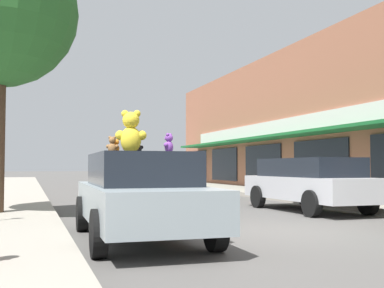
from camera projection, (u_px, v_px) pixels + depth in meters
ground_plane at (280, 231)px, 9.30m from camera, size 260.00×260.00×0.00m
plush_art_car at (140, 194)px, 8.22m from camera, size 2.00×4.68×1.48m
teddy_bear_giant at (131, 132)px, 8.28m from camera, size 0.57×0.38×0.75m
teddy_bear_purple at (169, 144)px, 8.43m from camera, size 0.24×0.25×0.36m
teddy_bear_orange at (116, 147)px, 8.76m from camera, size 0.19×0.19×0.28m
teddy_bear_cream at (133, 146)px, 8.56m from camera, size 0.20×0.16×0.27m
teddy_bear_brown at (112, 145)px, 8.65m from camera, size 0.24×0.18×0.32m
teddy_bear_black at (138, 146)px, 8.62m from camera, size 0.21×0.14×0.29m
teddy_bear_pink at (127, 147)px, 8.97m from camera, size 0.20×0.16×0.27m
parked_car_far_center at (308, 182)px, 13.58m from camera, size 1.88×4.76×1.49m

